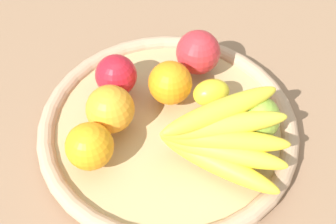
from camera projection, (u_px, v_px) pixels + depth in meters
The scene contains 10 objects.
ground_plane at pixel (168, 133), 0.74m from camera, with size 2.40×2.40×0.00m, color #8D6A4F.
basket at pixel (168, 127), 0.73m from camera, with size 0.42×0.42×0.04m.
orange_0 at pixel (170, 83), 0.72m from camera, with size 0.07×0.07×0.07m, color orange.
orange_1 at pixel (90, 146), 0.64m from camera, with size 0.07×0.07×0.07m, color orange.
apple_0 at pixel (198, 52), 0.76m from camera, with size 0.08×0.08×0.08m, color red.
lemon_0 at pixel (211, 93), 0.72m from camera, with size 0.06×0.04×0.04m, color yellow.
banana_bunch at pixel (222, 138), 0.64m from camera, with size 0.19×0.17×0.09m.
orange_2 at pixel (110, 109), 0.68m from camera, with size 0.08×0.08×0.08m, color orange.
apple_2 at pixel (116, 75), 0.73m from camera, with size 0.07×0.07×0.07m, color red.
apple_1 at pixel (257, 118), 0.67m from camera, with size 0.07×0.07×0.07m, color #89B03B.
Camera 1 is at (0.02, 0.44, 0.60)m, focal length 47.61 mm.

